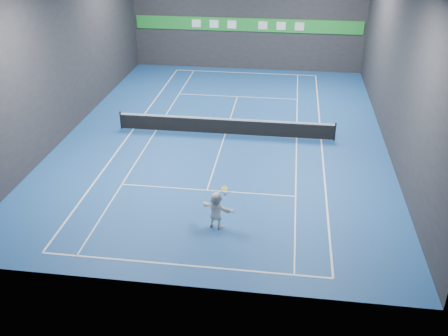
# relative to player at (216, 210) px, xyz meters

# --- Properties ---
(ground) EXTENTS (26.00, 26.00, 0.00)m
(ground) POSITION_rel_player_xyz_m (-0.87, 9.28, -0.82)
(ground) COLOR #19478C
(ground) RESTS_ON ground
(wall_back) EXTENTS (18.00, 0.10, 9.00)m
(wall_back) POSITION_rel_player_xyz_m (-0.87, 22.28, 3.68)
(wall_back) COLOR #252528
(wall_back) RESTS_ON ground
(wall_front) EXTENTS (18.00, 0.10, 9.00)m
(wall_front) POSITION_rel_player_xyz_m (-0.87, -3.72, 3.68)
(wall_front) COLOR #252528
(wall_front) RESTS_ON ground
(wall_left) EXTENTS (0.10, 26.00, 9.00)m
(wall_left) POSITION_rel_player_xyz_m (-9.87, 9.28, 3.68)
(wall_left) COLOR #252528
(wall_left) RESTS_ON ground
(wall_right) EXTENTS (0.10, 26.00, 9.00)m
(wall_right) POSITION_rel_player_xyz_m (8.13, 9.28, 3.68)
(wall_right) COLOR #252528
(wall_right) RESTS_ON ground
(baseline_near) EXTENTS (10.98, 0.08, 0.01)m
(baseline_near) POSITION_rel_player_xyz_m (-0.87, -2.61, -0.82)
(baseline_near) COLOR white
(baseline_near) RESTS_ON ground
(baseline_far) EXTENTS (10.98, 0.08, 0.01)m
(baseline_far) POSITION_rel_player_xyz_m (-0.87, 21.17, -0.82)
(baseline_far) COLOR white
(baseline_far) RESTS_ON ground
(sideline_doubles_left) EXTENTS (0.08, 23.78, 0.01)m
(sideline_doubles_left) POSITION_rel_player_xyz_m (-6.36, 9.28, -0.82)
(sideline_doubles_left) COLOR white
(sideline_doubles_left) RESTS_ON ground
(sideline_doubles_right) EXTENTS (0.08, 23.78, 0.01)m
(sideline_doubles_right) POSITION_rel_player_xyz_m (4.62, 9.28, -0.82)
(sideline_doubles_right) COLOR white
(sideline_doubles_right) RESTS_ON ground
(sideline_singles_left) EXTENTS (0.06, 23.78, 0.01)m
(sideline_singles_left) POSITION_rel_player_xyz_m (-4.98, 9.28, -0.82)
(sideline_singles_left) COLOR white
(sideline_singles_left) RESTS_ON ground
(sideline_singles_right) EXTENTS (0.06, 23.78, 0.01)m
(sideline_singles_right) POSITION_rel_player_xyz_m (3.24, 9.28, -0.82)
(sideline_singles_right) COLOR white
(sideline_singles_right) RESTS_ON ground
(service_line_near) EXTENTS (8.23, 0.06, 0.01)m
(service_line_near) POSITION_rel_player_xyz_m (-0.87, 2.88, -0.82)
(service_line_near) COLOR white
(service_line_near) RESTS_ON ground
(service_line_far) EXTENTS (8.23, 0.06, 0.01)m
(service_line_far) POSITION_rel_player_xyz_m (-0.87, 15.68, -0.82)
(service_line_far) COLOR white
(service_line_far) RESTS_ON ground
(center_service_line) EXTENTS (0.06, 12.80, 0.01)m
(center_service_line) POSITION_rel_player_xyz_m (-0.87, 9.28, -0.82)
(center_service_line) COLOR white
(center_service_line) RESTS_ON ground
(player) EXTENTS (1.59, 0.96, 1.64)m
(player) POSITION_rel_player_xyz_m (0.00, 0.00, 0.00)
(player) COLOR white
(player) RESTS_ON ground
(tennis_ball) EXTENTS (0.07, 0.07, 0.07)m
(tennis_ball) POSITION_rel_player_xyz_m (-0.22, 0.20, 1.69)
(tennis_ball) COLOR #D1EA27
(tennis_ball) RESTS_ON player
(tennis_net) EXTENTS (12.50, 0.10, 1.07)m
(tennis_net) POSITION_rel_player_xyz_m (-0.87, 9.28, -0.28)
(tennis_net) COLOR black
(tennis_net) RESTS_ON ground
(sponsor_banner) EXTENTS (17.64, 0.11, 1.00)m
(sponsor_banner) POSITION_rel_player_xyz_m (-0.87, 22.21, 2.68)
(sponsor_banner) COLOR green
(sponsor_banner) RESTS_ON wall_back
(tennis_racket) EXTENTS (0.44, 0.36, 0.70)m
(tennis_racket) POSITION_rel_player_xyz_m (0.36, 0.05, 0.87)
(tennis_racket) COLOR red
(tennis_racket) RESTS_ON player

